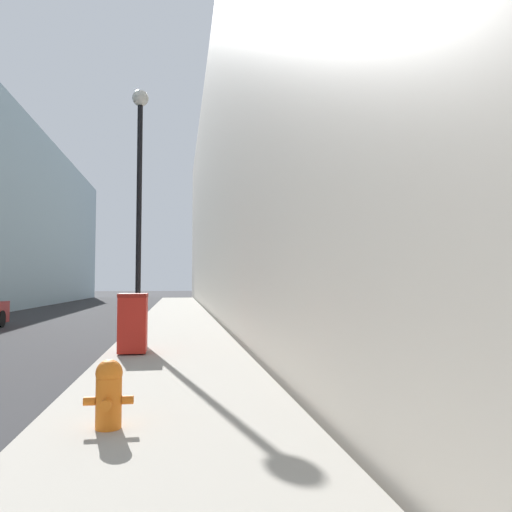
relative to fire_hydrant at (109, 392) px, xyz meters
The scene contains 5 objects.
sidewalk_right 16.17m from the fire_hydrant, 87.61° to the left, with size 3.06×60.00×0.16m.
building_right_stone 26.48m from the fire_hydrant, 71.02° to the left, with size 12.00×60.00×15.04m.
fire_hydrant is the anchor object (origin of this frame).
trash_bin 5.63m from the fire_hydrant, 92.58° to the left, with size 0.61×0.65×1.29m.
lamppost 8.81m from the fire_hydrant, 92.42° to the left, with size 0.43×0.43×6.67m.
Camera 1 is at (5.02, -3.59, 1.67)m, focal length 35.00 mm.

